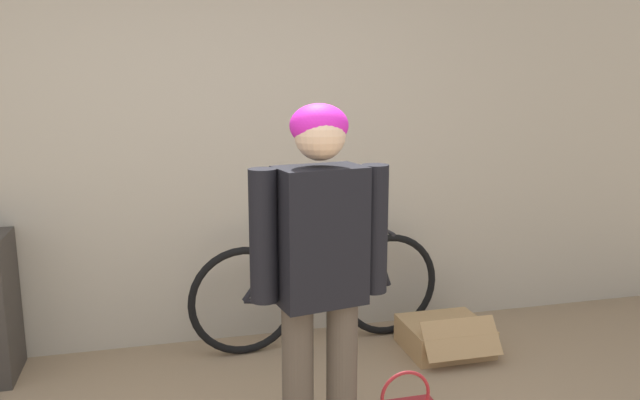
# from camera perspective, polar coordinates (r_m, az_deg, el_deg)

# --- Properties ---
(wall_back) EXTENTS (8.00, 0.07, 2.60)m
(wall_back) POSITION_cam_1_polar(r_m,az_deg,el_deg) (4.01, -9.88, 5.10)
(wall_back) COLOR #B7AD99
(wall_back) RESTS_ON ground_plane
(person) EXTENTS (0.59, 0.28, 1.61)m
(person) POSITION_cam_1_polar(r_m,az_deg,el_deg) (2.62, -0.01, -5.46)
(person) COLOR #4C4238
(person) RESTS_ON ground_plane
(bicycle) EXTENTS (1.67, 0.46, 0.77)m
(bicycle) POSITION_cam_1_polar(r_m,az_deg,el_deg) (4.06, -0.11, -8.17)
(bicycle) COLOR black
(bicycle) RESTS_ON ground_plane
(cardboard_box) EXTENTS (0.51, 0.54, 0.27)m
(cardboard_box) POSITION_cam_1_polar(r_m,az_deg,el_deg) (4.14, 11.33, -12.11)
(cardboard_box) COLOR tan
(cardboard_box) RESTS_ON ground_plane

